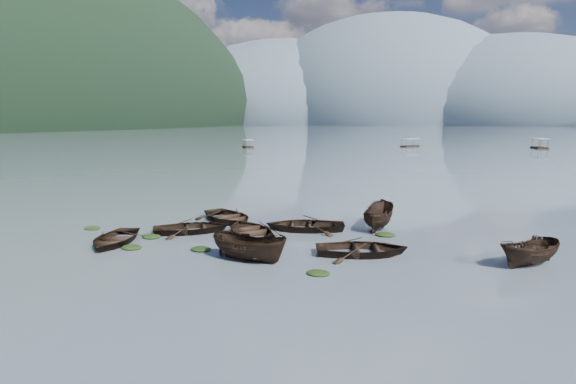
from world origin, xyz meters
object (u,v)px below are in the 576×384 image
(rowboat_0, at_px, (114,243))
(rowboat_3, at_px, (251,235))
(pontoon_left, at_px, (248,148))
(pontoon_centre, at_px, (410,147))

(rowboat_0, relative_size, rowboat_3, 0.91)
(rowboat_0, relative_size, pontoon_left, 0.87)
(rowboat_3, xyz_separation_m, pontoon_left, (-33.30, 84.79, 0.00))
(rowboat_0, relative_size, pontoon_centre, 0.84)
(rowboat_0, bearing_deg, pontoon_centre, 68.66)
(pontoon_centre, bearing_deg, rowboat_0, -58.14)
(pontoon_centre, bearing_deg, pontoon_left, -118.58)
(rowboat_0, xyz_separation_m, pontoon_left, (-26.46, 88.66, 0.00))
(rowboat_0, distance_m, rowboat_3, 7.86)
(rowboat_0, xyz_separation_m, rowboat_3, (6.84, 3.87, 0.00))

